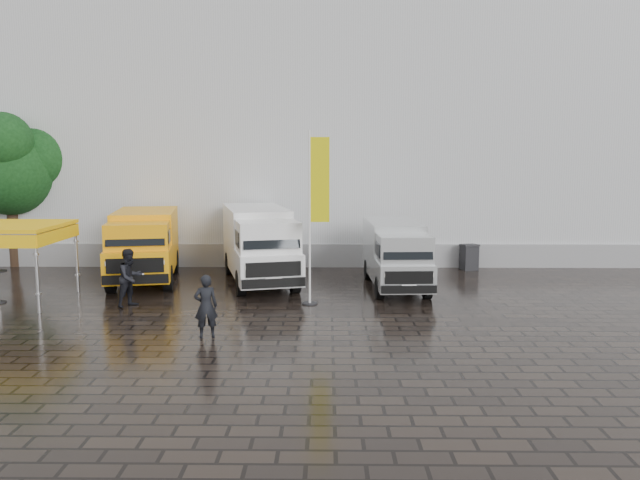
% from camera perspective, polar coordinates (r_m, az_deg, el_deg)
% --- Properties ---
extents(ground, '(120.00, 120.00, 0.00)m').
position_cam_1_polar(ground, '(19.14, -0.31, -6.72)').
color(ground, black).
rests_on(ground, ground).
extents(exhibition_hall, '(44.00, 16.00, 12.00)m').
position_cam_1_polar(exhibition_hall, '(34.59, 3.52, 9.76)').
color(exhibition_hall, silver).
rests_on(exhibition_hall, ground).
extents(hall_plinth, '(44.00, 0.15, 1.00)m').
position_cam_1_polar(hall_plinth, '(26.88, 4.26, -1.44)').
color(hall_plinth, gray).
rests_on(hall_plinth, ground).
extents(van_yellow, '(3.21, 6.06, 2.66)m').
position_cam_1_polar(van_yellow, '(24.55, -15.77, -0.64)').
color(van_yellow, '#FBA20D').
rests_on(van_yellow, ground).
extents(van_white, '(3.67, 6.76, 2.79)m').
position_cam_1_polar(van_white, '(23.52, -5.57, -0.57)').
color(van_white, white).
rests_on(van_white, ground).
extents(van_silver, '(2.09, 5.54, 2.36)m').
position_cam_1_polar(van_silver, '(22.67, 6.93, -1.45)').
color(van_silver, silver).
rests_on(van_silver, ground).
extents(canopy_tent, '(3.20, 3.20, 2.57)m').
position_cam_1_polar(canopy_tent, '(22.55, -26.53, 0.89)').
color(canopy_tent, silver).
rests_on(canopy_tent, ground).
extents(flagpole, '(0.88, 0.50, 5.58)m').
position_cam_1_polar(flagpole, '(19.82, -0.42, 3.04)').
color(flagpole, black).
rests_on(flagpole, ground).
extents(tree, '(3.79, 3.91, 6.80)m').
position_cam_1_polar(tree, '(30.00, -26.55, 6.14)').
color(tree, black).
rests_on(tree, ground).
extents(wheelie_bin, '(0.79, 0.79, 1.08)m').
position_cam_1_polar(wheelie_bin, '(26.96, 13.47, -1.52)').
color(wheelie_bin, black).
rests_on(wheelie_bin, ground).
extents(person_front, '(0.70, 0.54, 1.69)m').
position_cam_1_polar(person_front, '(16.76, -10.39, -5.97)').
color(person_front, black).
rests_on(person_front, ground).
extents(person_tent, '(1.08, 1.14, 1.86)m').
position_cam_1_polar(person_tent, '(20.73, -16.96, -3.32)').
color(person_tent, black).
rests_on(person_tent, ground).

